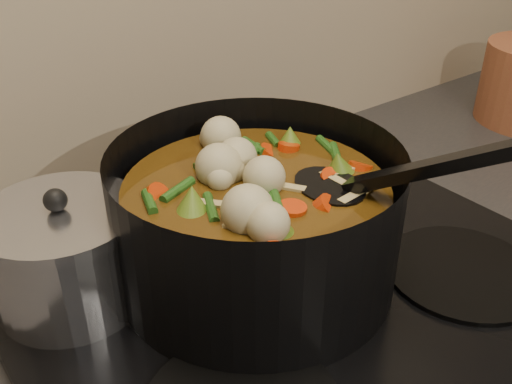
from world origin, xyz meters
TOP-DOWN VIEW (x-y plane):
  - stovetop at (0.00, 1.93)m, footprint 0.62×0.54m
  - stockpot at (-0.03, 1.95)m, footprint 0.35×0.42m
  - saucepan at (-0.22, 2.04)m, footprint 0.17×0.17m

SIDE VIEW (x-z plane):
  - stovetop at x=0.00m, z-range 0.91..0.93m
  - saucepan at x=-0.22m, z-range 0.92..1.06m
  - stockpot at x=-0.03m, z-range 0.89..1.12m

